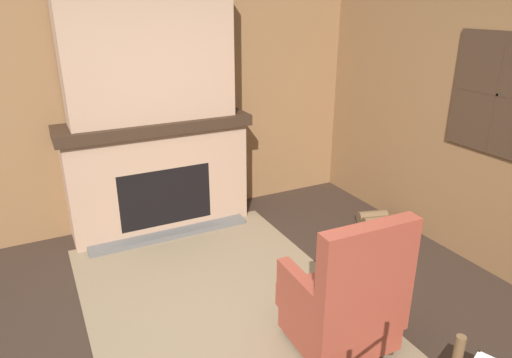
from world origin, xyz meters
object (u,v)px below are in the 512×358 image
object	(u,v)px
firewood_stack	(378,223)
oil_lamp_vase	(103,113)
storage_case	(162,111)
armchair	(345,303)

from	to	relation	value
firewood_stack	oil_lamp_vase	bearing A→B (deg)	-114.99
firewood_stack	oil_lamp_vase	size ratio (longest dim) A/B	1.76
oil_lamp_vase	storage_case	distance (m)	0.58
armchair	firewood_stack	xyz separation A→B (m)	(-1.30, 1.45, -0.31)
armchair	firewood_stack	size ratio (longest dim) A/B	2.09
oil_lamp_vase	firewood_stack	bearing A→B (deg)	65.01
armchair	firewood_stack	distance (m)	1.97
armchair	oil_lamp_vase	xyz separation A→B (m)	(-2.47, -1.06, 0.91)
armchair	oil_lamp_vase	world-z (taller)	oil_lamp_vase
armchair	firewood_stack	world-z (taller)	armchair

